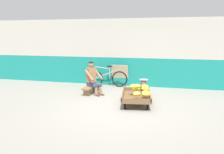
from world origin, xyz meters
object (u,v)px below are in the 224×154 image
(low_bench, at_px, (91,88))
(sign_board, at_px, (120,75))
(banana_cart, at_px, (136,96))
(vendor_seated, at_px, (93,78))
(plastic_crate, at_px, (143,92))
(bicycle_near_left, at_px, (107,78))
(weighing_scale, at_px, (144,83))

(low_bench, relative_size, sign_board, 1.29)
(banana_cart, relative_size, vendor_seated, 1.36)
(low_bench, xyz_separation_m, sign_board, (0.71, 1.56, 0.23))
(low_bench, bearing_deg, vendor_seated, -35.14)
(plastic_crate, distance_m, bicycle_near_left, 2.07)
(banana_cart, bearing_deg, low_bench, 150.71)
(low_bench, distance_m, sign_board, 1.73)
(plastic_crate, bearing_deg, low_bench, -179.96)
(banana_cart, height_order, plastic_crate, banana_cart)
(plastic_crate, bearing_deg, banana_cart, -96.45)
(banana_cart, distance_m, low_bench, 2.02)
(banana_cart, xyz_separation_m, plastic_crate, (0.11, 0.99, -0.09))
(banana_cart, xyz_separation_m, low_bench, (-1.76, 0.99, -0.04))
(banana_cart, xyz_separation_m, bicycle_near_left, (-1.51, 2.25, 0.11))
(weighing_scale, distance_m, bicycle_near_left, 2.06)
(vendor_seated, height_order, weighing_scale, vendor_seated)
(bicycle_near_left, bearing_deg, weighing_scale, -37.73)
(banana_cart, height_order, vendor_seated, vendor_seated)
(weighing_scale, bearing_deg, vendor_seated, -178.39)
(low_bench, height_order, vendor_seated, vendor_seated)
(vendor_seated, bearing_deg, low_bench, 144.86)
(vendor_seated, relative_size, weighing_scale, 3.80)
(vendor_seated, xyz_separation_m, weighing_scale, (1.80, 0.05, -0.11))
(banana_cart, xyz_separation_m, weighing_scale, (0.11, 0.99, 0.21))
(vendor_seated, bearing_deg, weighing_scale, 1.61)
(low_bench, distance_m, plastic_crate, 1.87)
(plastic_crate, height_order, sign_board, sign_board)
(vendor_seated, distance_m, bicycle_near_left, 1.34)
(banana_cart, bearing_deg, vendor_seated, 150.98)
(plastic_crate, bearing_deg, bicycle_near_left, 142.29)
(low_bench, distance_m, bicycle_near_left, 1.29)
(weighing_scale, bearing_deg, banana_cart, -96.45)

